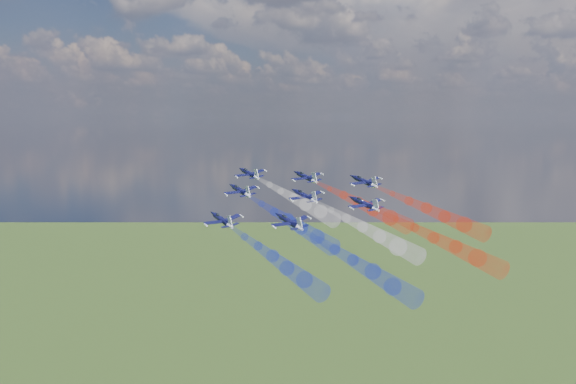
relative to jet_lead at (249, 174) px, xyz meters
The scene contains 16 objects.
jet_lead is the anchor object (origin of this frame).
trail_lead 22.52m from the jet_lead, 27.75° to the right, with size 3.89×34.74×3.89m, color white, non-canonical shape.
jet_inner_left 15.12m from the jet_lead, 65.46° to the right, with size 9.34×11.68×3.11m, color black, non-canonical shape.
trail_inner_left 35.78m from the jet_lead, 42.74° to the right, with size 3.89×34.74×3.89m, color #1729CA, non-canonical shape.
jet_inner_right 16.23m from the jet_lead, 11.32° to the left, with size 9.34×11.68×3.11m, color black, non-canonical shape.
trail_inner_right 36.49m from the jet_lead, 11.34° to the right, with size 3.89×34.74×3.89m, color red, non-canonical shape.
jet_outer_left 31.82m from the jet_lead, 68.25° to the right, with size 9.34×11.68×3.11m, color black, non-canonical shape.
trail_outer_left 51.23m from the jet_lead, 51.47° to the right, with size 3.89×34.74×3.89m, color #1729CA, non-canonical shape.
jet_center_third 25.36m from the jet_lead, 24.19° to the right, with size 9.34×11.68×3.11m, color black, non-canonical shape.
trail_center_third 47.85m from the jet_lead, 25.86° to the right, with size 3.89×34.74×3.89m, color white, non-canonical shape.
jet_outer_right 32.19m from the jet_lead, ahead, with size 9.34×11.68×3.11m, color black, non-canonical shape.
trail_outer_right 51.79m from the jet_lead, ahead, with size 3.89×34.74×3.89m, color red, non-canonical shape.
jet_rear_left 38.55m from the jet_lead, 43.30° to the right, with size 9.34×11.68×3.11m, color black, non-canonical shape.
trail_rear_left 60.57m from the jet_lead, 37.58° to the right, with size 3.89×34.74×3.89m, color #1729CA, non-canonical shape.
jet_rear_right 39.57m from the jet_lead, 13.96° to the right, with size 9.34×11.68×3.11m, color black, non-canonical shape.
trail_rear_right 61.65m from the jet_lead, 18.92° to the right, with size 3.89×34.74×3.89m, color red, non-canonical shape.
Camera 1 is at (74.29, -139.99, 168.04)m, focal length 38.66 mm.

